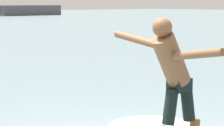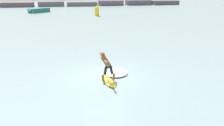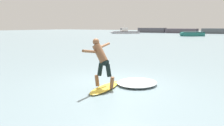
{
  "view_description": "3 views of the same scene",
  "coord_description": "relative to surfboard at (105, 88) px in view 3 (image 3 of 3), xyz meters",
  "views": [
    {
      "loc": [
        -4.62,
        -5.1,
        1.93
      ],
      "look_at": [
        0.19,
        0.62,
        1.06
      ],
      "focal_mm": 85.0,
      "sensor_mm": 36.0,
      "label": 1
    },
    {
      "loc": [
        -2.47,
        -11.49,
        4.75
      ],
      "look_at": [
        0.56,
        0.43,
        0.67
      ],
      "focal_mm": 35.0,
      "sensor_mm": 36.0,
      "label": 2
    },
    {
      "loc": [
        4.12,
        -6.87,
        2.17
      ],
      "look_at": [
        -0.55,
        0.65,
        0.66
      ],
      "focal_mm": 35.0,
      "sensor_mm": 36.0,
      "label": 3
    }
  ],
  "objects": [
    {
      "name": "surfboard",
      "position": [
        0.0,
        0.0,
        0.0
      ],
      "size": [
        0.7,
        1.9,
        0.22
      ],
      "color": "yellow",
      "rests_on": "ground"
    },
    {
      "name": "surfer",
      "position": [
        -0.13,
        -0.04,
        1.04
      ],
      "size": [
        0.84,
        1.63,
        1.67
      ],
      "color": "brown",
      "rests_on": "surfboard"
    },
    {
      "name": "wave_foam_at_tail",
      "position": [
        0.71,
        1.09,
        0.05
      ],
      "size": [
        1.88,
        1.95,
        0.18
      ],
      "color": "white",
      "rests_on": "ground"
    },
    {
      "name": "ground_plane",
      "position": [
        -0.05,
        0.78,
        -0.04
      ],
      "size": [
        200.0,
        200.0,
        0.0
      ],
      "primitive_type": "plane",
      "color": "gray"
    },
    {
      "name": "small_boat_offshore",
      "position": [
        -6.23,
        42.9,
        0.45
      ],
      "size": [
        5.04,
        4.62,
        0.92
      ],
      "color": "#1F6A64",
      "rests_on": "ground"
    },
    {
      "name": "fishing_boat_near_jetty",
      "position": [
        -26.35,
        50.23,
        0.48
      ],
      "size": [
        7.34,
        7.23,
        2.62
      ],
      "color": "#AEABB4",
      "rests_on": "ground"
    }
  ]
}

